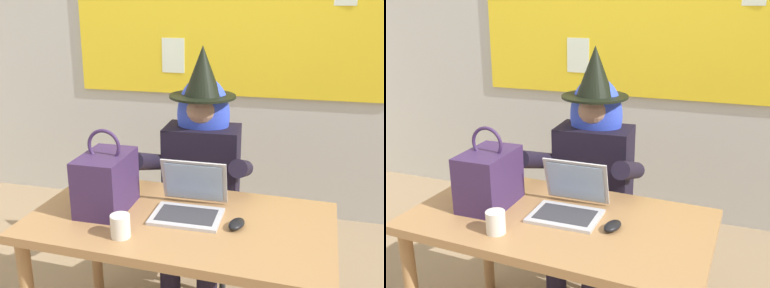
# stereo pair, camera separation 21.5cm
# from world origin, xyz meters

# --- Properties ---
(wall_back_bulletin) EXTENTS (6.68, 1.87, 2.95)m
(wall_back_bulletin) POSITION_xyz_m (0.00, 1.79, 1.48)
(wall_back_bulletin) COLOR #B2B2AD
(wall_back_bulletin) RESTS_ON ground
(desk_main) EXTENTS (1.35, 0.77, 0.72)m
(desk_main) POSITION_xyz_m (0.08, 0.11, 0.63)
(desk_main) COLOR #A37547
(desk_main) RESTS_ON ground
(chair_at_desk) EXTENTS (0.42, 0.42, 0.89)m
(chair_at_desk) POSITION_xyz_m (0.03, 0.83, 0.50)
(chair_at_desk) COLOR #4C1E19
(chair_at_desk) RESTS_ON ground
(person_costumed) EXTENTS (0.61, 0.66, 1.41)m
(person_costumed) POSITION_xyz_m (0.03, 0.71, 0.78)
(person_costumed) COLOR black
(person_costumed) RESTS_ON ground
(laptop) EXTENTS (0.31, 0.28, 0.22)m
(laptop) POSITION_xyz_m (0.11, 0.17, 0.77)
(laptop) COLOR #B7B7BC
(laptop) RESTS_ON desk_main
(computer_mouse) EXTENTS (0.08, 0.12, 0.03)m
(computer_mouse) POSITION_xyz_m (0.34, 0.09, 0.74)
(computer_mouse) COLOR black
(computer_mouse) RESTS_ON desk_main
(handbag) EXTENTS (0.20, 0.30, 0.38)m
(handbag) POSITION_xyz_m (-0.26, 0.12, 0.86)
(handbag) COLOR #38234C
(handbag) RESTS_ON desk_main
(coffee_mug) EXTENTS (0.08, 0.08, 0.09)m
(coffee_mug) POSITION_xyz_m (-0.10, -0.10, 0.77)
(coffee_mug) COLOR silver
(coffee_mug) RESTS_ON desk_main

